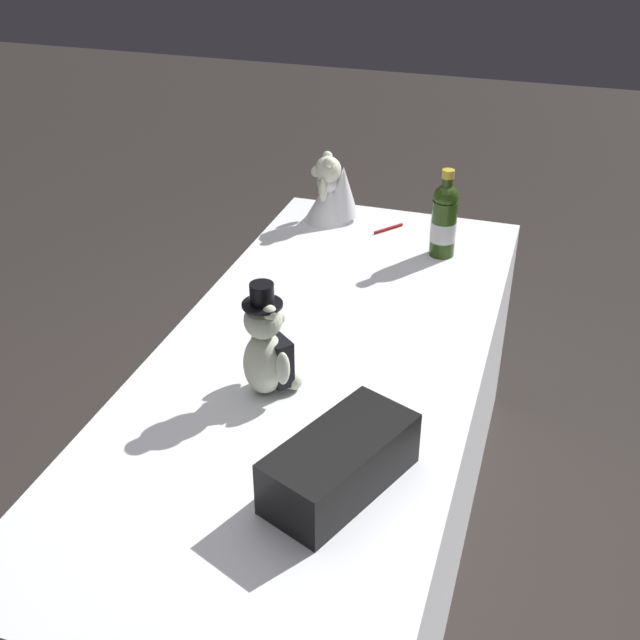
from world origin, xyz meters
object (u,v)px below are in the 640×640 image
at_px(champagne_bottle, 444,219).
at_px(gift_case_black, 340,463).
at_px(signing_pen, 390,228).
at_px(teddy_bear_bride, 332,193).
at_px(teddy_bear_groom, 268,349).

height_order(champagne_bottle, gift_case_black, champagne_bottle).
bearing_deg(signing_pen, champagne_bottle, 55.91).
bearing_deg(signing_pen, teddy_bear_bride, -95.65).
distance_m(champagne_bottle, signing_pen, 0.27).
height_order(teddy_bear_groom, gift_case_black, teddy_bear_groom).
bearing_deg(teddy_bear_groom, champagne_bottle, 162.83).
height_order(teddy_bear_groom, teddy_bear_bride, teddy_bear_groom).
distance_m(champagne_bottle, gift_case_black, 1.13).
relative_size(teddy_bear_bride, champagne_bottle, 0.83).
relative_size(signing_pen, gift_case_black, 0.29).
distance_m(teddy_bear_groom, gift_case_black, 0.38).
xyz_separation_m(teddy_bear_groom, teddy_bear_bride, (-1.01, -0.15, -0.01)).
relative_size(teddy_bear_groom, signing_pen, 2.69).
xyz_separation_m(teddy_bear_groom, champagne_bottle, (-0.85, 0.26, 0.01)).
height_order(signing_pen, gift_case_black, gift_case_black).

